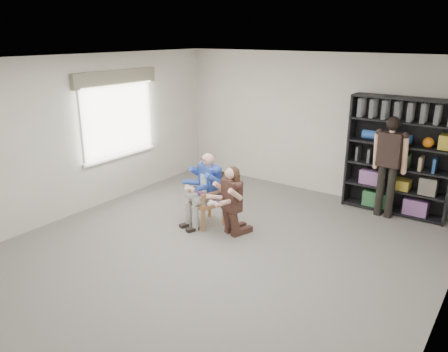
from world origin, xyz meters
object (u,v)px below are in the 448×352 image
Objects in this scene: bookshelf at (399,157)px; standing_man at (388,168)px; armchair at (206,197)px; seated_man at (206,189)px; kneeling_woman at (230,202)px.

standing_man is at bearing -106.71° from bookshelf.
armchair is at bearing -133.41° from standing_man.
bookshelf is (2.47, 2.40, 0.42)m from seated_man.
bookshelf reaches higher than seated_man.
armchair is 3.49m from bookshelf.
armchair is at bearing 0.00° from seated_man.
bookshelf is (1.89, 2.52, 0.47)m from kneeling_woman.
bookshelf is at bearing 63.08° from seated_man.
armchair is 0.15m from seated_man.
seated_man is 3.47m from bookshelf.
bookshelf reaches higher than standing_man.
armchair is 0.46× the size of bookshelf.
seated_man is 0.59m from kneeling_woman.
standing_man is (-0.09, -0.29, -0.15)m from bookshelf.
kneeling_woman is 3.19m from bookshelf.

